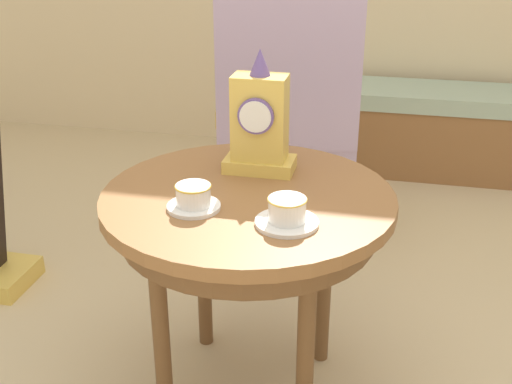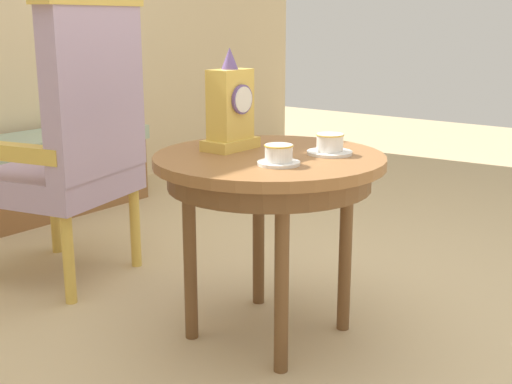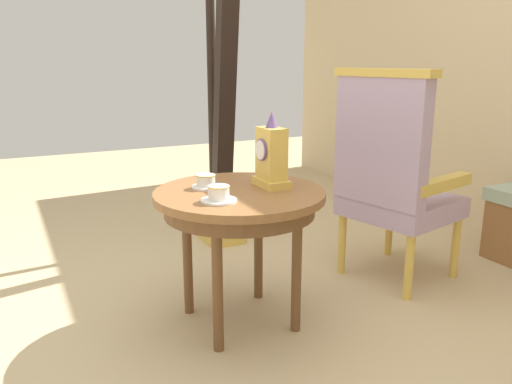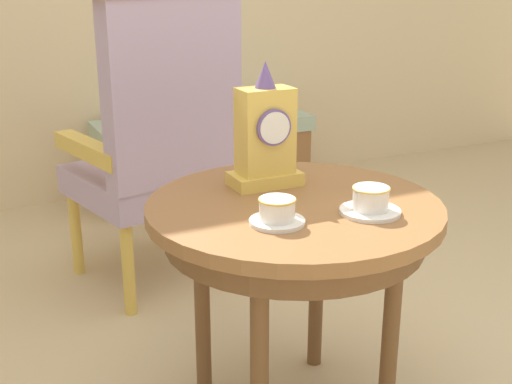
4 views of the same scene
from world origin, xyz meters
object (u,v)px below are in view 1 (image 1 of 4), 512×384
Objects in this scene: armchair at (285,105)px; window_bench at (418,129)px; side_table at (248,219)px; teacup_left at (193,198)px; mantel_clock at (260,124)px; teacup_right at (287,213)px.

armchair is 0.99× the size of window_bench.
armchair reaches higher than window_bench.
side_table is 0.92m from armchair.
armchair is at bearing 87.78° from teacup_left.
teacup_left is (-0.11, -0.12, 0.10)m from side_table.
mantel_clock is (-0.00, 0.16, 0.21)m from side_table.
window_bench is (0.58, 1.98, -0.43)m from teacup_left.
side_table is at bearing -88.48° from mantel_clock.
window_bench is at bearing 73.76° from teacup_left.
teacup_left is 0.11× the size of armchair.
teacup_left is 0.31m from mantel_clock.
teacup_left reaches higher than window_bench.
teacup_left is 0.39× the size of mantel_clock.
armchair is at bearing -119.48° from window_bench.
teacup_left is 0.88× the size of teacup_right.
teacup_left reaches higher than side_table.
teacup_right is (0.23, -0.03, 0.00)m from teacup_left.
teacup_left is at bearing -110.74° from mantel_clock.
teacup_left is 0.24m from teacup_right.
window_bench is at bearing 60.52° from armchair.
armchair is (-0.06, 0.76, -0.17)m from mantel_clock.
teacup_left is at bearing -133.06° from side_table.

